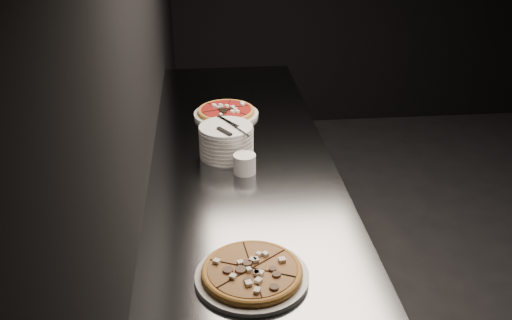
{
  "coord_description": "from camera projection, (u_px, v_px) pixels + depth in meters",
  "views": [
    {
      "loc": [
        -2.28,
        -2.1,
        1.98
      ],
      "look_at": [
        -2.08,
        -0.11,
        0.96
      ],
      "focal_mm": 40.0,
      "sensor_mm": 36.0,
      "label": 1
    }
  ],
  "objects": [
    {
      "name": "pizza_mushroom",
      "position": [
        252.0,
        273.0,
        1.65
      ],
      "size": [
        0.39,
        0.39,
        0.04
      ],
      "rotation": [
        0.0,
        0.0,
        -0.41
      ],
      "color": "silver",
      "rests_on": "counter"
    },
    {
      "name": "cutlery",
      "position": [
        228.0,
        127.0,
        2.3
      ],
      "size": [
        0.11,
        0.23,
        0.01
      ],
      "rotation": [
        0.0,
        0.0,
        0.57
      ],
      "color": "silver",
      "rests_on": "plate_stack"
    },
    {
      "name": "wall_left",
      "position": [
        141.0,
        46.0,
        2.11
      ],
      "size": [
        0.02,
        5.0,
        2.8
      ],
      "primitive_type": "cube",
      "color": "black",
      "rests_on": "floor"
    },
    {
      "name": "ramekin",
      "position": [
        245.0,
        163.0,
        2.22
      ],
      "size": [
        0.09,
        0.09,
        0.08
      ],
      "color": "silver",
      "rests_on": "counter"
    },
    {
      "name": "counter",
      "position": [
        243.0,
        248.0,
        2.57
      ],
      "size": [
        0.74,
        2.44,
        0.92
      ],
      "color": "slate",
      "rests_on": "floor"
    },
    {
      "name": "plate_stack",
      "position": [
        226.0,
        141.0,
        2.35
      ],
      "size": [
        0.22,
        0.22,
        0.13
      ],
      "color": "silver",
      "rests_on": "counter"
    },
    {
      "name": "pizza_tomato",
      "position": [
        226.0,
        112.0,
        2.76
      ],
      "size": [
        0.35,
        0.35,
        0.04
      ],
      "rotation": [
        0.0,
        0.0,
        0.3
      ],
      "color": "silver",
      "rests_on": "counter"
    }
  ]
}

